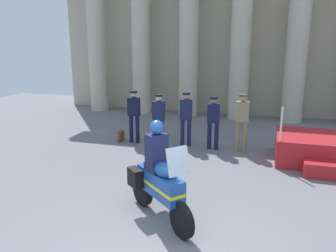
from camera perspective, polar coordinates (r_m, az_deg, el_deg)
name	(u,v)px	position (r m, az deg, el deg)	size (l,w,h in m)	color
colonnade_backdrop	(217,24)	(15.58, 8.05, 16.34)	(15.02, 1.69, 7.39)	#B6AB91
reviewing_stand	(333,151)	(10.40, 25.62, -3.77)	(2.98, 2.38, 1.64)	#B21E23
officer_in_row_0	(134,112)	(11.22, -5.66, 2.26)	(0.40, 0.26, 1.72)	black
officer_in_row_1	(159,116)	(10.91, -1.55, 1.74)	(0.40, 0.26, 1.65)	#191E42
officer_in_row_2	(186,115)	(10.85, 2.99, 1.87)	(0.40, 0.26, 1.72)	#191E42
officer_in_row_3	(213,119)	(10.57, 7.52, 1.21)	(0.40, 0.26, 1.64)	#141938
officer_in_row_4	(242,118)	(10.53, 12.16, 1.31)	(0.40, 0.26, 1.74)	#847A5B
motorcycle_with_rider	(158,179)	(6.44, -1.65, -8.70)	(1.64, 1.48, 1.90)	black
briefcase_on_ground	(121,136)	(11.58, -7.78, -1.71)	(0.10, 0.32, 0.36)	brown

